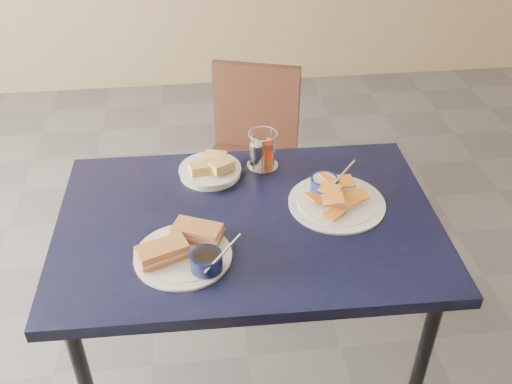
{
  "coord_description": "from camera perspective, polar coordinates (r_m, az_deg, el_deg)",
  "views": [
    {
      "loc": [
        -0.14,
        -1.43,
        1.86
      ],
      "look_at": [
        0.03,
        -0.02,
        0.82
      ],
      "focal_mm": 40.0,
      "sensor_mm": 36.0,
      "label": 1
    }
  ],
  "objects": [
    {
      "name": "bread_basket",
      "position": [
        1.96,
        -4.53,
        2.29
      ],
      "size": [
        0.21,
        0.21,
        0.07
      ],
      "color": "white",
      "rests_on": "dining_table"
    },
    {
      "name": "chair_far",
      "position": [
        2.64,
        -0.88,
        4.73
      ],
      "size": [
        0.49,
        0.49,
        0.84
      ],
      "color": "black",
      "rests_on": "ground"
    },
    {
      "name": "sandwich_plate",
      "position": [
        1.63,
        -7.0,
        -5.78
      ],
      "size": [
        0.3,
        0.28,
        0.12
      ],
      "color": "white",
      "rests_on": "dining_table"
    },
    {
      "name": "condiment_caddy",
      "position": [
        1.97,
        0.52,
        3.98
      ],
      "size": [
        0.11,
        0.11,
        0.14
      ],
      "color": "silver",
      "rests_on": "dining_table"
    },
    {
      "name": "plantain_plate",
      "position": [
        1.85,
        7.71,
        -0.44
      ],
      "size": [
        0.31,
        0.31,
        0.12
      ],
      "color": "white",
      "rests_on": "dining_table"
    },
    {
      "name": "ground",
      "position": [
        2.35,
        -0.8,
        -16.09
      ],
      "size": [
        6.0,
        6.0,
        0.0
      ],
      "primitive_type": "plane",
      "color": "#4A4A4F",
      "rests_on": "ground"
    },
    {
      "name": "dining_table",
      "position": [
        1.81,
        -0.79,
        -4.34
      ],
      "size": [
        1.2,
        0.81,
        0.75
      ],
      "color": "black",
      "rests_on": "ground"
    }
  ]
}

